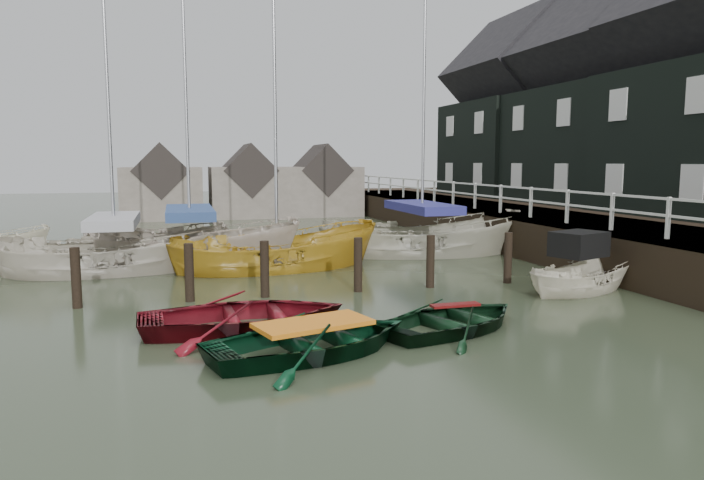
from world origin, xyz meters
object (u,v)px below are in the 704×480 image
object	(u,v)px
motorboat	(581,286)
sailboat_b	(191,262)
sailboat_c	(277,268)
rowboat_red	(245,329)
rowboat_dkgreen	(455,330)
sailboat_d	(422,252)
rowboat_green	(314,354)
sailboat_a	(116,270)

from	to	relation	value
motorboat	sailboat_b	size ratio (longest dim) A/B	0.32
motorboat	sailboat_b	xyz separation A→B (m)	(-9.63, 7.25, -0.06)
sailboat_c	motorboat	bearing A→B (deg)	-134.55
sailboat_c	rowboat_red	bearing A→B (deg)	159.53
rowboat_dkgreen	sailboat_d	xyz separation A→B (m)	(3.25, 9.77, 0.06)
rowboat_green	sailboat_d	distance (m)	12.27
rowboat_dkgreen	sailboat_a	distance (m)	11.40
rowboat_dkgreen	sailboat_a	xyz separation A→B (m)	(-7.08, 8.93, 0.06)
rowboat_green	sailboat_d	size ratio (longest dim) A/B	0.29
rowboat_red	rowboat_green	distance (m)	2.17
rowboat_red	sailboat_c	size ratio (longest dim) A/B	0.36
rowboat_green	rowboat_dkgreen	bearing A→B (deg)	-91.33
sailboat_a	sailboat_c	distance (m)	4.88
rowboat_green	sailboat_a	xyz separation A→B (m)	(-4.04, 9.69, 0.06)
rowboat_red	sailboat_c	distance (m)	7.19
motorboat	sailboat_c	distance (m)	8.97
sailboat_c	rowboat_dkgreen	bearing A→B (deg)	-170.89
sailboat_b	sailboat_d	xyz separation A→B (m)	(8.09, -0.09, 0.00)
rowboat_red	sailboat_b	size ratio (longest dim) A/B	0.32
sailboat_a	sailboat_b	xyz separation A→B (m)	(2.24, 0.93, -0.00)
rowboat_red	sailboat_b	bearing A→B (deg)	2.98
rowboat_red	sailboat_c	bearing A→B (deg)	-16.56
rowboat_red	sailboat_d	distance (m)	11.26
rowboat_dkgreen	sailboat_b	distance (m)	10.98
rowboat_red	sailboat_a	size ratio (longest dim) A/B	0.34
rowboat_green	sailboat_c	world-z (taller)	sailboat_c
sailboat_a	rowboat_green	bearing A→B (deg)	-160.74
rowboat_dkgreen	sailboat_b	bearing A→B (deg)	3.33
motorboat	sailboat_d	world-z (taller)	sailboat_d
rowboat_dkgreen	rowboat_green	bearing A→B (deg)	81.34
motorboat	sailboat_d	bearing A→B (deg)	-7.76
rowboat_green	sailboat_c	size ratio (longest dim) A/B	0.34
rowboat_red	motorboat	bearing A→B (deg)	-83.20
rowboat_dkgreen	sailboat_b	size ratio (longest dim) A/B	0.27
rowboat_red	motorboat	distance (m)	8.92
sailboat_c	sailboat_d	distance (m)	5.75
sailboat_a	sailboat_d	distance (m)	10.37
rowboat_green	sailboat_a	bearing A→B (deg)	7.15
rowboat_red	rowboat_dkgreen	world-z (taller)	rowboat_red
rowboat_dkgreen	motorboat	world-z (taller)	motorboat
sailboat_a	sailboat_c	size ratio (longest dim) A/B	1.07
motorboat	sailboat_a	distance (m)	13.45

